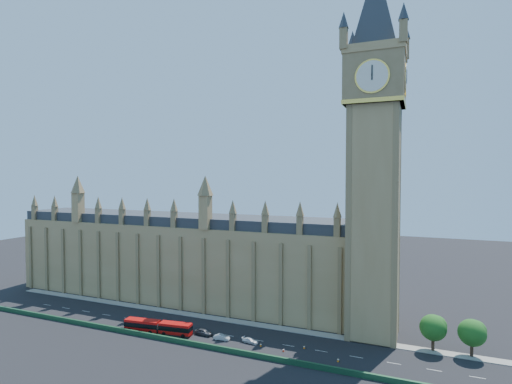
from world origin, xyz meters
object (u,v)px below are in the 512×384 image
at_px(car_white, 250,341).
at_px(car_grey, 204,332).
at_px(red_bus, 158,327).
at_px(car_silver, 222,337).

bearing_deg(car_white, car_grey, 95.99).
xyz_separation_m(red_bus, car_grey, (11.61, 3.44, -0.84)).
bearing_deg(car_silver, car_grey, 75.47).
relative_size(red_bus, car_white, 4.47).
bearing_deg(car_grey, car_white, -85.24).
relative_size(car_silver, car_white, 0.97).
relative_size(car_grey, car_white, 1.14).
distance_m(car_silver, car_white, 7.34).
bearing_deg(car_silver, red_bus, 93.60).
distance_m(red_bus, car_white, 24.81).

